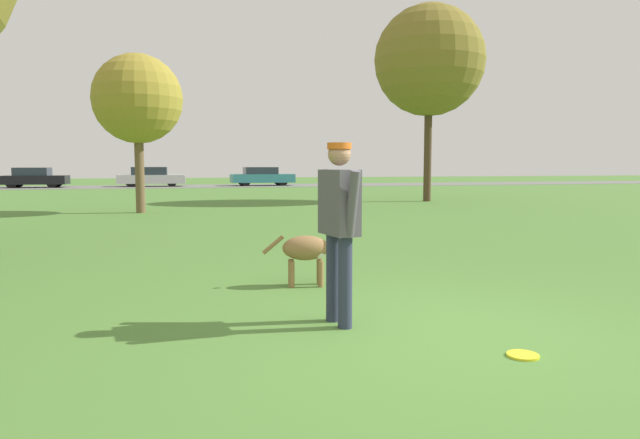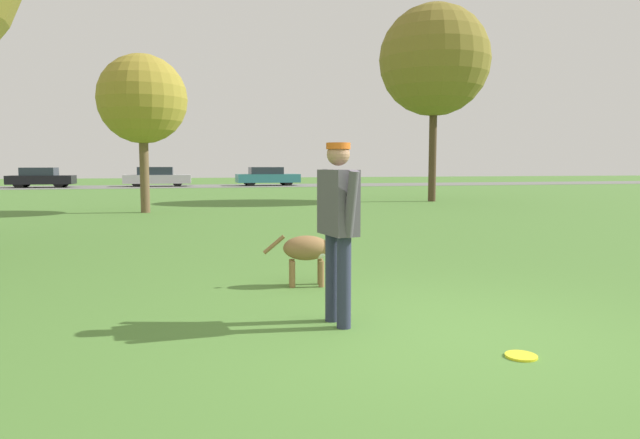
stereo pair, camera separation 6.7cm
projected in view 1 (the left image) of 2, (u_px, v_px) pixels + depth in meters
The scene contains 10 objects.
ground_plane at pixel (433, 334), 4.99m from camera, with size 120.00×120.00×0.00m, color #4C7A33.
far_road_strip at pixel (208, 186), 38.99m from camera, with size 120.00×6.00×0.01m.
person at pixel (339, 217), 5.22m from camera, with size 0.30×0.73×1.68m.
dog at pixel (310, 249), 6.96m from camera, with size 1.00×0.39×0.66m.
frisbee at pixel (523, 355), 4.42m from camera, with size 0.25×0.25×0.02m.
tree_mid_center at pixel (137, 99), 17.24m from camera, with size 2.69×2.69×4.81m.
tree_far_right at pixel (429, 61), 22.52m from camera, with size 4.36×4.36×7.76m.
parked_car_black at pixel (34, 178), 36.33m from camera, with size 3.97×1.85×1.29m.
parked_car_silver at pixel (151, 177), 38.23m from camera, with size 4.41×1.87×1.31m.
parked_car_teal at pixel (262, 176), 39.82m from camera, with size 4.38×1.94×1.30m.
Camera 1 is at (-2.16, -4.48, 1.49)m, focal length 32.00 mm.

